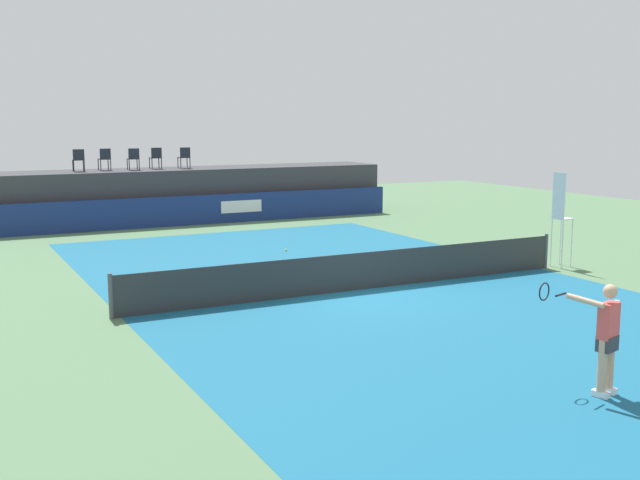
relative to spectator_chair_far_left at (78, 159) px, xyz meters
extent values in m
plane|color=#4C704C|center=(4.13, -12.23, -2.69)|extent=(48.00, 48.00, 0.00)
cube|color=#16597A|center=(4.13, -15.23, -2.69)|extent=(12.00, 22.00, 0.00)
cube|color=navy|center=(4.13, -1.73, -2.09)|extent=(18.00, 0.20, 1.20)
cube|color=white|center=(6.19, -1.84, -2.03)|extent=(1.80, 0.02, 0.50)
cube|color=#38383D|center=(4.13, 0.07, -1.59)|extent=(18.00, 2.80, 2.20)
cylinder|color=#1E232D|center=(0.22, 0.26, -0.27)|extent=(0.04, 0.04, 0.44)
cylinder|color=#1E232D|center=(-0.18, 0.29, -0.27)|extent=(0.04, 0.04, 0.44)
cylinder|color=#1E232D|center=(0.19, -0.14, -0.27)|extent=(0.04, 0.04, 0.44)
cylinder|color=#1E232D|center=(-0.21, -0.11, -0.27)|extent=(0.04, 0.04, 0.44)
cube|color=#1E232D|center=(0.01, 0.07, -0.04)|extent=(0.47, 0.47, 0.03)
cube|color=#1E232D|center=(-0.01, -0.13, 0.19)|extent=(0.44, 0.06, 0.42)
cylinder|color=#1E232D|center=(1.26, 0.50, -0.27)|extent=(0.04, 0.04, 0.44)
cylinder|color=#1E232D|center=(0.86, 0.49, -0.27)|extent=(0.04, 0.04, 0.44)
cylinder|color=#1E232D|center=(1.28, 0.10, -0.27)|extent=(0.04, 0.04, 0.44)
cylinder|color=#1E232D|center=(0.87, 0.08, -0.27)|extent=(0.04, 0.04, 0.44)
cube|color=#1E232D|center=(1.07, 0.29, -0.04)|extent=(0.46, 0.46, 0.03)
cube|color=#1E232D|center=(1.08, 0.08, 0.19)|extent=(0.44, 0.04, 0.42)
cylinder|color=#1E232D|center=(2.36, 0.12, -0.27)|extent=(0.04, 0.04, 0.44)
cylinder|color=#1E232D|center=(1.96, 0.14, -0.27)|extent=(0.04, 0.04, 0.44)
cylinder|color=#1E232D|center=(2.35, -0.28, -0.27)|extent=(0.04, 0.04, 0.44)
cylinder|color=#1E232D|center=(1.95, -0.27, -0.27)|extent=(0.04, 0.04, 0.44)
cube|color=#1E232D|center=(2.16, -0.07, -0.04)|extent=(0.46, 0.46, 0.03)
cube|color=#1E232D|center=(2.15, -0.28, 0.19)|extent=(0.44, 0.04, 0.42)
cylinder|color=#1E232D|center=(3.40, 0.54, -0.27)|extent=(0.04, 0.04, 0.44)
cylinder|color=#1E232D|center=(2.99, 0.54, -0.27)|extent=(0.04, 0.04, 0.44)
cylinder|color=#1E232D|center=(3.40, 0.14, -0.27)|extent=(0.04, 0.04, 0.44)
cylinder|color=#1E232D|center=(2.99, 0.14, -0.27)|extent=(0.04, 0.04, 0.44)
cube|color=#1E232D|center=(3.19, 0.34, -0.04)|extent=(0.44, 0.44, 0.03)
cube|color=#1E232D|center=(3.20, 0.13, 0.19)|extent=(0.44, 0.03, 0.42)
cylinder|color=#1E232D|center=(4.55, 0.26, -0.27)|extent=(0.04, 0.04, 0.44)
cylinder|color=#1E232D|center=(4.14, 0.26, -0.27)|extent=(0.04, 0.04, 0.44)
cylinder|color=#1E232D|center=(4.55, -0.15, -0.27)|extent=(0.04, 0.04, 0.44)
cylinder|color=#1E232D|center=(4.14, -0.15, -0.27)|extent=(0.04, 0.04, 0.44)
cube|color=#1E232D|center=(4.34, 0.05, -0.04)|extent=(0.44, 0.44, 0.03)
cube|color=#1E232D|center=(4.35, -0.15, 0.19)|extent=(0.44, 0.03, 0.42)
cylinder|color=white|center=(11.14, -15.41, -1.99)|extent=(0.04, 0.04, 1.40)
cylinder|color=white|center=(11.10, -15.01, -1.99)|extent=(0.04, 0.04, 1.40)
cylinder|color=white|center=(10.74, -15.45, -1.99)|extent=(0.04, 0.04, 1.40)
cylinder|color=white|center=(10.70, -15.05, -1.99)|extent=(0.04, 0.04, 1.40)
cube|color=white|center=(10.92, -15.23, -1.28)|extent=(0.48, 0.48, 0.03)
cube|color=white|center=(10.71, -15.25, -0.60)|extent=(0.07, 0.44, 1.33)
cube|color=#2D2D2D|center=(4.13, -15.23, -2.22)|extent=(12.40, 0.02, 0.95)
cylinder|color=#4C4C51|center=(-2.07, -15.23, -2.19)|extent=(0.10, 0.10, 1.00)
cylinder|color=#4C4C51|center=(10.33, -15.23, -2.19)|extent=(0.10, 0.10, 1.00)
cube|color=white|center=(3.89, -23.39, -2.64)|extent=(0.19, 0.28, 0.10)
cylinder|color=tan|center=(3.89, -23.39, -2.18)|extent=(0.14, 0.14, 0.82)
cube|color=white|center=(3.66, -23.45, -2.64)|extent=(0.19, 0.28, 0.10)
cylinder|color=tan|center=(3.66, -23.45, -2.18)|extent=(0.14, 0.14, 0.82)
cube|color=#333338|center=(3.78, -23.42, -1.85)|extent=(0.39, 0.30, 0.24)
cube|color=#E54C47|center=(3.78, -23.42, -1.49)|extent=(0.40, 0.29, 0.56)
sphere|color=tan|center=(3.78, -23.42, -1.03)|extent=(0.22, 0.22, 0.22)
cylinder|color=tan|center=(4.01, -23.35, -1.51)|extent=(0.09, 0.09, 0.60)
cylinder|color=tan|center=(3.47, -23.22, -1.19)|extent=(0.25, 0.61, 0.14)
cylinder|color=black|center=(3.36, -22.82, -1.16)|extent=(0.30, 0.11, 0.03)
torus|color=black|center=(3.28, -22.54, -1.16)|extent=(0.30, 0.11, 0.30)
sphere|color=#D8EA33|center=(4.86, -9.17, -2.66)|extent=(0.07, 0.07, 0.07)
camera|label=1|loc=(-5.37, -31.50, 1.56)|focal=42.80mm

